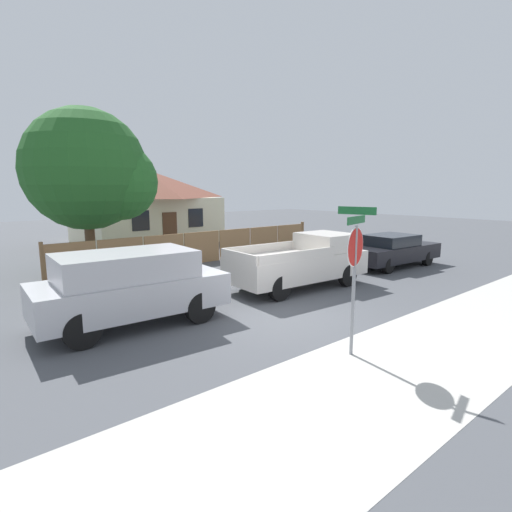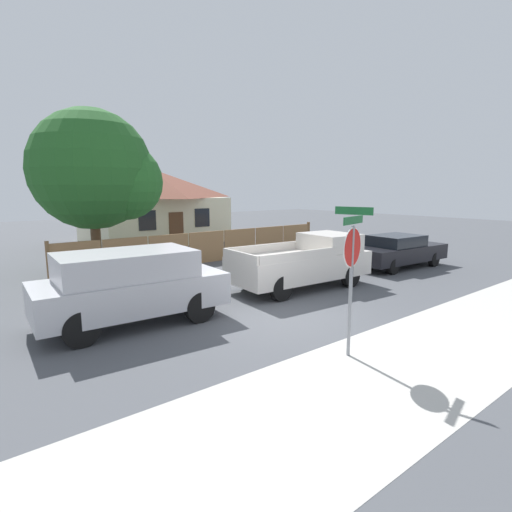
# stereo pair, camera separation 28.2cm
# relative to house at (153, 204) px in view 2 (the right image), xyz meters

# --- Properties ---
(ground_plane) EXTENTS (80.00, 80.00, 0.00)m
(ground_plane) POSITION_rel_house_xyz_m (-3.95, -16.53, -2.36)
(ground_plane) COLOR #4C4F54
(sidewalk_strip) EXTENTS (36.00, 3.20, 0.01)m
(sidewalk_strip) POSITION_rel_house_xyz_m (-3.95, -20.13, -2.36)
(sidewalk_strip) COLOR beige
(sidewalk_strip) RESTS_ON ground
(wooden_fence) EXTENTS (13.26, 0.12, 1.51)m
(wooden_fence) POSITION_rel_house_xyz_m (-1.24, -8.48, -1.65)
(wooden_fence) COLOR #997047
(wooden_fence) RESTS_ON ground
(house) EXTENTS (8.36, 6.68, 4.55)m
(house) POSITION_rel_house_xyz_m (0.00, 0.00, 0.00)
(house) COLOR beige
(house) RESTS_ON ground
(oak_tree) EXTENTS (5.07, 4.83, 6.51)m
(oak_tree) POSITION_rel_house_xyz_m (-5.43, -7.08, 1.62)
(oak_tree) COLOR brown
(oak_tree) RESTS_ON ground
(red_suv) EXTENTS (4.62, 2.23, 1.84)m
(red_suv) POSITION_rel_house_xyz_m (-7.16, -14.55, -1.36)
(red_suv) COLOR #B7B7BC
(red_suv) RESTS_ON ground
(orange_pickup) EXTENTS (5.03, 2.26, 1.78)m
(orange_pickup) POSITION_rel_house_xyz_m (-1.10, -14.57, -1.48)
(orange_pickup) COLOR silver
(orange_pickup) RESTS_ON ground
(parked_sedan) EXTENTS (4.69, 2.08, 1.39)m
(parked_sedan) POSITION_rel_house_xyz_m (4.53, -14.55, -1.64)
(parked_sedan) COLOR black
(parked_sedan) RESTS_ON ground
(stop_sign) EXTENTS (0.83, 0.75, 2.99)m
(stop_sign) POSITION_rel_house_xyz_m (-4.47, -19.15, -0.35)
(stop_sign) COLOR gray
(stop_sign) RESTS_ON ground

